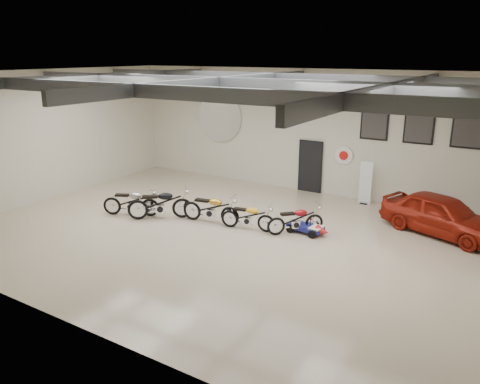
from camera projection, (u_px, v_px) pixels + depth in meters
The scene contains 19 objects.
floor at pixel (220, 234), 15.02m from camera, with size 16.00×12.00×0.01m, color tan.
ceiling at pixel (218, 74), 13.59m from camera, with size 16.00×12.00×0.01m, color gray.
back_wall at pixel (301, 131), 19.21m from camera, with size 16.00×0.02×5.00m, color beige.
left_wall at pixel (50, 135), 18.32m from camera, with size 0.02×12.00×5.00m, color beige.
ceiling_beams at pixel (219, 83), 13.66m from camera, with size 15.80×11.80×0.32m, color #56595E, non-canonical shape.
door at pixel (310, 167), 19.33m from camera, with size 0.92×0.08×2.10m, color black.
logo_plaque at pixel (220, 117), 21.09m from camera, with size 2.30×0.06×1.16m, color silver, non-canonical shape.
poster_left at pixel (375, 122), 17.50m from camera, with size 1.05×0.08×1.35m, color black, non-canonical shape.
poster_mid at pixel (419, 125), 16.69m from camera, with size 1.05×0.08×1.35m, color black, non-canonical shape.
poster_right at pixel (468, 129), 15.89m from camera, with size 1.05×0.08×1.35m, color black, non-canonical shape.
oil_sign at pixel (344, 155), 18.44m from camera, with size 0.72×0.10×0.72m, color white, non-canonical shape.
banner_stand at pixel (366, 182), 17.77m from camera, with size 0.47×0.19×1.73m, color white, non-canonical shape.
motorcycle_silver at pixel (131, 201), 16.59m from camera, with size 2.00×0.62×1.04m, color silver, non-canonical shape.
motorcycle_black at pixel (160, 203), 16.24m from camera, with size 2.19×0.68×1.14m, color silver, non-canonical shape.
motorcycle_gold at pixel (211, 208), 15.86m from camera, with size 2.05×0.63×1.06m, color silver, non-canonical shape.
motorcycle_yellow at pixel (248, 216), 15.27m from camera, with size 1.80×0.56×0.93m, color silver, non-canonical shape.
motorcycle_red at pixel (295, 219), 14.93m from camera, with size 1.84×0.57×0.96m, color silver, non-canonical shape.
go_kart at pixel (309, 226), 14.96m from camera, with size 1.44×0.65×0.52m, color navy, non-canonical shape.
vintage_car at pixel (442, 215), 14.82m from camera, with size 3.84×1.55×1.31m, color maroon.
Camera 1 is at (7.87, -11.61, 5.58)m, focal length 35.00 mm.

